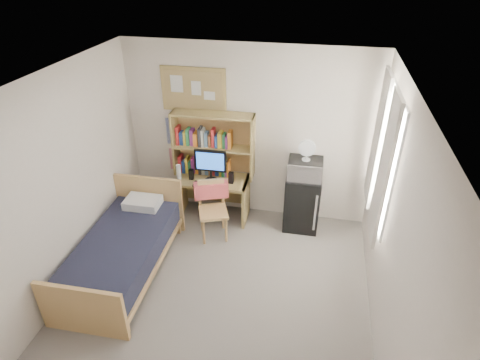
% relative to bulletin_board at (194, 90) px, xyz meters
% --- Properties ---
extents(floor, '(3.60, 4.20, 0.02)m').
position_rel_bulletin_board_xyz_m(floor, '(0.78, -2.08, -1.93)').
color(floor, gray).
rests_on(floor, ground).
extents(ceiling, '(3.60, 4.20, 0.02)m').
position_rel_bulletin_board_xyz_m(ceiling, '(0.78, -2.08, 0.68)').
color(ceiling, white).
rests_on(ceiling, wall_back).
extents(wall_back, '(3.60, 0.04, 2.60)m').
position_rel_bulletin_board_xyz_m(wall_back, '(0.78, 0.02, -0.62)').
color(wall_back, white).
rests_on(wall_back, floor).
extents(wall_left, '(0.04, 4.20, 2.60)m').
position_rel_bulletin_board_xyz_m(wall_left, '(-1.02, -2.08, -0.62)').
color(wall_left, white).
rests_on(wall_left, floor).
extents(wall_right, '(0.04, 4.20, 2.60)m').
position_rel_bulletin_board_xyz_m(wall_right, '(2.58, -2.08, -0.62)').
color(wall_right, white).
rests_on(wall_right, floor).
extents(window_unit, '(0.10, 1.40, 1.70)m').
position_rel_bulletin_board_xyz_m(window_unit, '(2.53, -0.88, -0.32)').
color(window_unit, white).
rests_on(window_unit, wall_right).
extents(curtain_left, '(0.04, 0.55, 1.70)m').
position_rel_bulletin_board_xyz_m(curtain_left, '(2.50, -1.28, -0.32)').
color(curtain_left, white).
rests_on(curtain_left, wall_right).
extents(curtain_right, '(0.04, 0.55, 1.70)m').
position_rel_bulletin_board_xyz_m(curtain_right, '(2.50, -0.48, -0.32)').
color(curtain_right, white).
rests_on(curtain_right, wall_right).
extents(bulletin_board, '(0.94, 0.03, 0.64)m').
position_rel_bulletin_board_xyz_m(bulletin_board, '(0.00, 0.00, 0.00)').
color(bulletin_board, tan).
rests_on(bulletin_board, wall_back).
extents(poster_wave, '(0.30, 0.01, 0.42)m').
position_rel_bulletin_board_xyz_m(poster_wave, '(-0.32, 0.01, -0.67)').
color(poster_wave, navy).
rests_on(poster_wave, wall_back).
extents(poster_japan, '(0.28, 0.01, 0.36)m').
position_rel_bulletin_board_xyz_m(poster_japan, '(-0.32, 0.01, -1.14)').
color(poster_japan, '#C92343').
rests_on(poster_japan, wall_back).
extents(desk, '(1.08, 0.56, 0.67)m').
position_rel_bulletin_board_xyz_m(desk, '(0.30, -0.28, -1.59)').
color(desk, tan).
rests_on(desk, floor).
extents(desk_chair, '(0.56, 0.56, 0.86)m').
position_rel_bulletin_board_xyz_m(desk_chair, '(0.44, -0.77, -1.49)').
color(desk_chair, tan).
rests_on(desk_chair, floor).
extents(mini_fridge, '(0.51, 0.51, 0.85)m').
position_rel_bulletin_board_xyz_m(mini_fridge, '(1.65, -0.25, -1.50)').
color(mini_fridge, black).
rests_on(mini_fridge, floor).
extents(bed, '(0.99, 1.93, 0.53)m').
position_rel_bulletin_board_xyz_m(bed, '(-0.50, -1.72, -1.66)').
color(bed, black).
rests_on(bed, floor).
extents(hutch, '(1.20, 0.33, 0.97)m').
position_rel_bulletin_board_xyz_m(hutch, '(0.30, -0.13, -0.77)').
color(hutch, tan).
rests_on(hutch, desk).
extents(monitor, '(0.46, 0.05, 0.49)m').
position_rel_bulletin_board_xyz_m(monitor, '(0.30, -0.34, -1.01)').
color(monitor, black).
rests_on(monitor, desk).
extents(keyboard, '(0.46, 0.16, 0.02)m').
position_rel_bulletin_board_xyz_m(keyboard, '(0.31, -0.48, -1.24)').
color(keyboard, black).
rests_on(keyboard, desk).
extents(speaker_left, '(0.07, 0.07, 0.16)m').
position_rel_bulletin_board_xyz_m(speaker_left, '(0.00, -0.35, -1.17)').
color(speaker_left, black).
rests_on(speaker_left, desk).
extents(speaker_right, '(0.07, 0.07, 0.17)m').
position_rel_bulletin_board_xyz_m(speaker_right, '(0.60, -0.34, -1.17)').
color(speaker_right, black).
rests_on(speaker_right, desk).
extents(water_bottle, '(0.07, 0.07, 0.24)m').
position_rel_bulletin_board_xyz_m(water_bottle, '(-0.17, -0.39, -1.13)').
color(water_bottle, white).
rests_on(water_bottle, desk).
extents(hoodie, '(0.50, 0.32, 0.23)m').
position_rel_bulletin_board_xyz_m(hoodie, '(0.37, -0.59, -1.26)').
color(hoodie, '#E85859').
rests_on(hoodie, desk_chair).
extents(microwave, '(0.48, 0.37, 0.28)m').
position_rel_bulletin_board_xyz_m(microwave, '(1.65, -0.27, -0.93)').
color(microwave, '#BCBCC1').
rests_on(microwave, mini_fridge).
extents(desk_fan, '(0.23, 0.23, 0.29)m').
position_rel_bulletin_board_xyz_m(desk_fan, '(1.65, -0.27, -0.65)').
color(desk_fan, white).
rests_on(desk_fan, microwave).
extents(pillow, '(0.49, 0.35, 0.12)m').
position_rel_bulletin_board_xyz_m(pillow, '(-0.51, -0.97, -1.34)').
color(pillow, white).
rests_on(pillow, bed).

